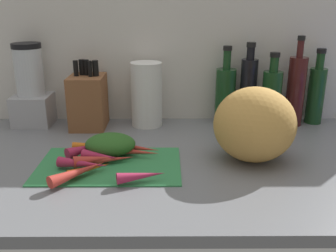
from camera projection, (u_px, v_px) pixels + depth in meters
The scene contains 24 objects.
ground_plane at pixel (200, 161), 113.44cm from camera, with size 170.00×80.00×3.00cm, color slate.
wall_back at pixel (194, 41), 139.62cm from camera, with size 170.00×3.00×60.00cm, color silver.
cutting_board at pixel (109, 165), 106.32cm from camera, with size 40.09×25.26×0.80cm, color #338C4C.
carrot_0 at pixel (100, 156), 106.64cm from camera, with size 3.36×3.36×10.32cm, color #B2264C.
carrot_1 at pixel (89, 169), 100.42cm from camera, with size 2.06×2.06×11.87cm, color orange.
carrot_2 at pixel (83, 164), 102.27cm from camera, with size 3.02×3.02×14.27cm, color #B2264C.
carrot_3 at pixel (132, 151), 110.76cm from camera, with size 2.78×2.78×16.30cm, color red.
carrot_4 at pixel (99, 146), 114.67cm from camera, with size 2.77×2.77×15.68cm, color orange.
carrot_5 at pixel (137, 148), 113.66cm from camera, with size 2.51×2.51×13.98cm, color red.
carrot_6 at pixel (111, 159), 106.12cm from camera, with size 2.17×2.17×13.21cm, color red.
carrot_7 at pixel (86, 149), 111.76cm from camera, with size 3.46×3.46×12.31cm, color #B2264C.
carrot_8 at pixel (78, 172), 97.19cm from camera, with size 3.26×3.26×16.41cm, color red.
carrot_9 at pixel (95, 159), 104.68cm from camera, with size 3.30×3.30×11.58cm, color red.
carrot_10 at pixel (141, 176), 95.43cm from camera, with size 2.99×2.99×12.50cm, color #B2264C.
carrot_greens_pile at pixel (110, 145), 111.10cm from camera, with size 14.91×11.47×6.31cm, color #2D6023.
winter_squash at pixel (254, 125), 107.22cm from camera, with size 23.50×21.95×21.70cm, color gold.
knife_block at pixel (88, 101), 135.56cm from camera, with size 12.25×14.90×24.52cm.
blender_appliance at pixel (31, 90), 137.57cm from camera, with size 13.49×13.49×30.04cm.
paper_towel_roll at pixel (147, 94), 136.95cm from camera, with size 11.30×11.30×23.41cm, color white.
bottle_0 at pixel (225, 94), 139.59cm from camera, with size 7.42×7.42×28.88cm.
bottle_1 at pixel (248, 90), 137.94cm from camera, with size 6.06×6.06×30.25cm.
bottle_2 at pixel (271, 97), 135.36cm from camera, with size 6.96×6.96×27.19cm.
bottle_3 at pixel (296, 90), 136.98cm from camera, with size 6.56×6.56×32.63cm.
bottle_4 at pixel (316, 93), 139.70cm from camera, with size 6.17×6.17×27.88cm.
Camera 1 is at (-10.41, -103.82, 45.27)cm, focal length 40.17 mm.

